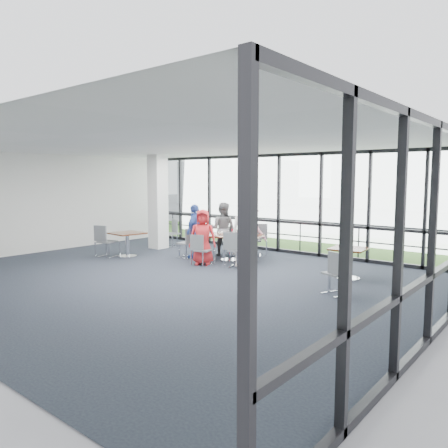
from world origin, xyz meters
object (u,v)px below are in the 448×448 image
Objects in this scene: chair_spare_la at (107,242)px; chair_main_fl at (224,241)px; diner_far_left at (223,229)px; chair_main_fr at (254,240)px; diner_far_right at (250,231)px; chair_main_end at (186,243)px; structural_column at (158,202)px; chair_spare_r at (336,274)px; diner_near_right at (243,235)px; main_table at (230,240)px; diner_end at (195,231)px; chair_main_nl at (203,250)px; side_table_right at (348,253)px; chair_main_nr at (238,250)px; diner_near_left at (203,237)px; chair_spare_lb at (172,233)px; side_table_left at (127,236)px.

chair_main_fl is at bearing 30.95° from chair_spare_la.
chair_main_fr is (0.80, 0.53, -0.35)m from diner_far_left.
diner_far_right is 1.99m from chair_main_end.
structural_column reaches higher than chair_spare_la.
chair_spare_r reaches higher than chair_main_end.
diner_near_right is at bearing 81.84° from chair_main_fr.
structural_column is 3.49m from main_table.
diner_end reaches higher than chair_main_nl.
side_table_right is 0.93× the size of chair_main_nr.
diner_near_left is 3.50m from chair_spare_lb.
side_table_right is 1.05× the size of chair_main_nl.
diner_near_left is 0.95× the size of diner_far_right.
chair_spare_r is (6.91, -0.12, -0.19)m from side_table_left.
diner_near_left is at bearing 113.54° from chair_main_nl.
chair_spare_la is at bearing 164.22° from diner_near_left.
side_table_right is (6.50, 1.44, -0.02)m from side_table_left.
chair_main_nr is at bearing -179.51° from chair_spare_lb.
chair_main_fr is at bearing -154.95° from chair_spare_lb.
chair_spare_lb is at bearing -131.77° from diner_end.
chair_main_nl is at bearing 84.94° from chair_main_fl.
side_table_right is at bearing 144.51° from chair_main_fl.
chair_main_nr is 1.07× the size of chair_main_end.
side_table_left is 1.13× the size of side_table_right.
diner_near_left is 1.60× the size of chair_main_fr.
chair_main_fl is at bearing 119.71° from main_table.
side_table_right is at bearing 126.17° from chair_spare_r.
chair_main_fr reaches higher than chair_spare_la.
diner_far_left reaches higher than chair_main_fl.
diner_far_left is 2.58m from chair_spare_lb.
diner_near_left reaches higher than chair_spare_la.
structural_column reaches higher than chair_main_fl.
chair_main_nr is 3.37m from chair_spare_r.
diner_far_right is at bearing 120.15° from chair_main_end.
side_table_right is 4.78m from diner_end.
side_table_right is 0.51× the size of diner_near_right.
diner_near_left is at bearing 68.79° from diner_far_right.
side_table_left is 6.66m from side_table_right.
diner_near_right reaches higher than side_table_right.
diner_far_left is at bearing 177.43° from chair_spare_r.
chair_spare_lb is (-2.13, 1.11, -0.35)m from diner_end.
main_table is 1.01m from diner_near_left.
side_table_left is at bearing 171.74° from chair_main_nr.
side_table_left is at bearing 171.15° from chair_main_nl.
chair_spare_lb is (-2.45, 0.10, 0.04)m from chair_main_fl.
diner_near_right is 1.04× the size of diner_far_left.
chair_main_fl is at bearing -161.59° from chair_spare_lb.
diner_far_right reaches higher than chair_main_nr.
diner_end is (-4.77, -0.23, 0.19)m from side_table_right.
side_table_left is 2.76m from chair_main_nl.
chair_main_end is 0.99× the size of chair_spare_r.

